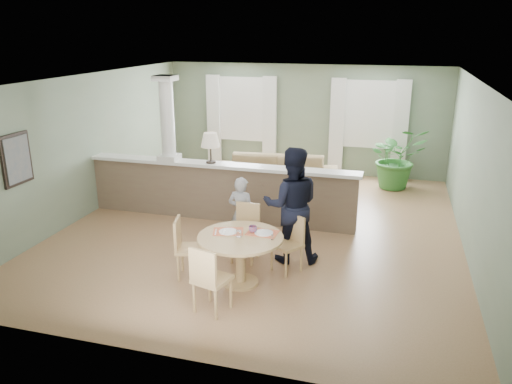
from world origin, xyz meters
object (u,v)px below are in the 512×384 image
(sofa, at_px, (275,175))
(chair_side, at_px, (186,245))
(chair_far_man, at_px, (290,241))
(chair_near, at_px, (209,277))
(houseplant, at_px, (397,158))
(dining_table, at_px, (241,246))
(man_person, at_px, (292,205))
(chair_far_boy, at_px, (246,229))
(child_person, at_px, (241,214))

(sofa, xyz_separation_m, chair_side, (-0.32, -4.24, 0.10))
(chair_far_man, distance_m, chair_near, 1.66)
(sofa, height_order, houseplant, houseplant)
(dining_table, distance_m, chair_side, 0.85)
(chair_far_man, height_order, man_person, man_person)
(dining_table, bearing_deg, chair_side, -179.50)
(dining_table, distance_m, chair_near, 0.89)
(sofa, bearing_deg, chair_far_man, -78.76)
(dining_table, relative_size, chair_far_boy, 1.34)
(chair_far_boy, height_order, chair_near, chair_near)
(chair_far_boy, bearing_deg, child_person, 120.73)
(houseplant, height_order, chair_far_boy, houseplant)
(chair_far_boy, relative_size, chair_near, 0.97)
(sofa, distance_m, chair_far_boy, 3.44)
(chair_near, distance_m, child_person, 2.00)
(chair_side, height_order, man_person, man_person)
(chair_far_boy, distance_m, chair_near, 1.68)
(chair_far_man, height_order, child_person, child_person)
(man_person, bearing_deg, chair_side, 21.37)
(chair_near, bearing_deg, man_person, -95.32)
(houseplant, bearing_deg, chair_near, -109.57)
(houseplant, height_order, man_person, man_person)
(houseplant, distance_m, chair_side, 6.09)
(sofa, xyz_separation_m, chair_far_man, (1.11, -3.61, 0.08))
(chair_near, bearing_deg, dining_table, -85.20)
(chair_far_boy, height_order, chair_side, chair_side)
(dining_table, bearing_deg, chair_far_boy, 101.70)
(chair_near, xyz_separation_m, chair_side, (-0.69, 0.86, -0.01))
(child_person, height_order, man_person, man_person)
(chair_side, bearing_deg, man_person, -68.94)
(chair_far_boy, height_order, chair_far_man, chair_far_boy)
(child_person, bearing_deg, chair_near, 102.49)
(dining_table, relative_size, chair_near, 1.31)
(dining_table, relative_size, chair_side, 1.34)
(chair_near, xyz_separation_m, man_person, (0.68, 1.83, 0.40))
(chair_near, bearing_deg, chair_side, -36.42)
(houseplant, height_order, chair_near, houseplant)
(sofa, xyz_separation_m, chair_far_boy, (0.36, -3.42, 0.10))
(chair_far_man, distance_m, child_person, 1.06)
(chair_far_man, xyz_separation_m, chair_side, (-1.42, -0.63, 0.02))
(houseplant, bearing_deg, sofa, -156.57)
(sofa, xyz_separation_m, dining_table, (0.53, -4.23, 0.19))
(houseplant, xyz_separation_m, chair_side, (-2.90, -5.36, -0.21))
(chair_far_boy, relative_size, chair_side, 1.00)
(dining_table, bearing_deg, chair_near, -100.26)
(chair_far_man, bearing_deg, man_person, 134.11)
(sofa, bearing_deg, child_person, -92.42)
(sofa, distance_m, child_person, 3.12)
(chair_far_man, bearing_deg, sofa, 141.31)
(sofa, xyz_separation_m, child_person, (0.18, -3.11, 0.23))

